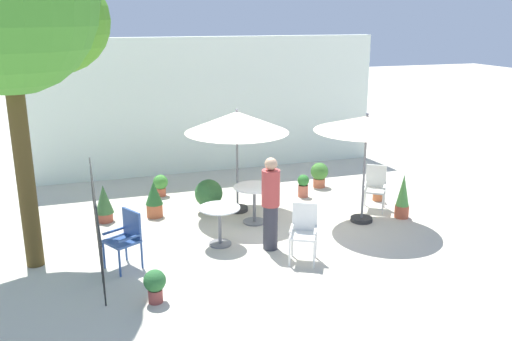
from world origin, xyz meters
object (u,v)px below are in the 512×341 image
cafe_table_1 (254,197)px  potted_plant_2 (319,174)px  potted_plant_3 (379,182)px  potted_plant_8 (403,197)px  cafe_table_0 (220,219)px  potted_plant_6 (154,199)px  patio_umbrella_0 (367,125)px  standing_person (271,203)px  patio_chair_2 (126,235)px  patio_chair_1 (304,229)px  shade_tree (7,1)px  patio_umbrella_1 (237,123)px  potted_plant_0 (209,195)px  potted_plant_7 (161,184)px  potted_plant_5 (155,284)px  potted_plant_1 (303,185)px  patio_chair_0 (375,185)px  potted_plant_4 (104,203)px

cafe_table_1 → potted_plant_2: bearing=38.0°
potted_plant_3 → potted_plant_8: potted_plant_8 is taller
cafe_table_0 → potted_plant_6: (-0.93, 1.81, -0.11)m
patio_umbrella_0 → potted_plant_6: size_ratio=2.93×
cafe_table_1 → standing_person: (-0.13, -1.30, 0.34)m
potted_plant_2 → standing_person: (-2.36, -3.05, 0.53)m
patio_umbrella_0 → potted_plant_8: bearing=-4.5°
patio_chair_2 → potted_plant_2: bearing=31.5°
potted_plant_2 → patio_chair_1: bearing=-118.4°
shade_tree → patio_chair_2: bearing=-22.4°
potted_plant_2 → patio_umbrella_1: bearing=-157.4°
cafe_table_0 → patio_chair_2: size_ratio=0.78×
patio_umbrella_0 → potted_plant_3: size_ratio=2.59×
patio_umbrella_0 → potted_plant_0: bearing=151.8°
cafe_table_1 → potted_plant_2: 2.84m
patio_umbrella_1 → potted_plant_7: patio_umbrella_1 is taller
cafe_table_0 → potted_plant_7: (-0.60, 3.12, -0.22)m
patio_chair_1 → potted_plant_5: size_ratio=1.96×
cafe_table_0 → cafe_table_1: bearing=42.2°
potted_plant_5 → potted_plant_8: potted_plant_8 is taller
patio_chair_1 → patio_chair_2: size_ratio=1.03×
potted_plant_7 → standing_person: bearing=-68.5°
potted_plant_3 → potted_plant_0: bearing=172.8°
potted_plant_6 → potted_plant_7: size_ratio=1.51×
potted_plant_7 → standing_person: 3.89m
patio_chair_1 → potted_plant_0: 2.97m
cafe_table_0 → potted_plant_0: cafe_table_0 is taller
patio_chair_1 → potted_plant_0: bearing=109.3°
potted_plant_1 → potted_plant_2: (0.66, 0.56, 0.06)m
shade_tree → potted_plant_2: (6.26, 2.39, -3.89)m
patio_chair_0 → standing_person: bearing=-155.6°
patio_umbrella_0 → potted_plant_4: patio_umbrella_0 is taller
patio_chair_2 → potted_plant_0: 2.85m
potted_plant_3 → patio_umbrella_0: bearing=-133.7°
shade_tree → potted_plant_3: 8.12m
patio_umbrella_1 → potted_plant_6: size_ratio=2.91×
patio_umbrella_1 → potted_plant_4: size_ratio=2.87×
patio_umbrella_1 → patio_chair_0: size_ratio=2.35×
cafe_table_0 → standing_person: standing_person is taller
potted_plant_6 → potted_plant_5: bearing=-97.9°
cafe_table_1 → potted_plant_6: 2.10m
cafe_table_1 → potted_plant_0: cafe_table_1 is taller
patio_umbrella_1 → patio_chair_2: 3.46m
cafe_table_1 → patio_chair_1: bearing=-82.4°
potted_plant_2 → potted_plant_8: potted_plant_8 is taller
shade_tree → potted_plant_7: bearing=49.5°
potted_plant_4 → potted_plant_2: bearing=8.3°
cafe_table_1 → standing_person: standing_person is taller
patio_chair_0 → patio_umbrella_0: bearing=-136.4°
patio_umbrella_1 → potted_plant_4: 3.13m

